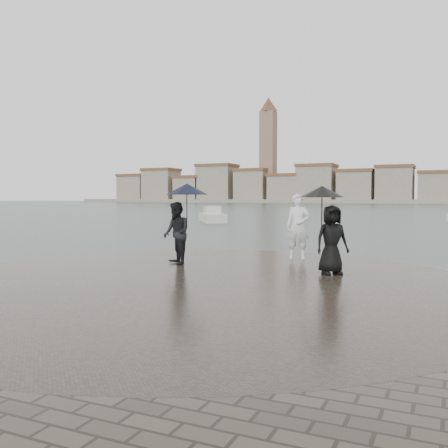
% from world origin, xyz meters
% --- Properties ---
extents(ground, '(400.00, 400.00, 0.00)m').
position_xyz_m(ground, '(0.00, 0.00, 0.00)').
color(ground, '#2B3835').
rests_on(ground, ground).
extents(kerb_ring, '(12.50, 12.50, 0.32)m').
position_xyz_m(kerb_ring, '(0.00, 3.50, 0.16)').
color(kerb_ring, gray).
rests_on(kerb_ring, ground).
extents(quay_tip, '(11.90, 11.90, 0.36)m').
position_xyz_m(quay_tip, '(0.00, 3.50, 0.18)').
color(quay_tip, '#2D261E').
rests_on(quay_tip, ground).
extents(statue, '(0.74, 0.59, 1.78)m').
position_xyz_m(statue, '(0.85, 7.80, 1.25)').
color(statue, white).
rests_on(statue, quay_tip).
extents(visitor_left, '(1.28, 1.12, 2.04)m').
position_xyz_m(visitor_left, '(-1.56, 5.50, 1.50)').
color(visitor_left, black).
rests_on(visitor_left, quay_tip).
extents(visitor_right, '(1.20, 1.03, 1.95)m').
position_xyz_m(visitor_right, '(2.22, 5.50, 1.47)').
color(visitor_right, black).
rests_on(visitor_right, quay_tip).
extents(far_skyline, '(260.00, 20.00, 37.00)m').
position_xyz_m(far_skyline, '(-6.29, 160.71, 5.61)').
color(far_skyline, gray).
rests_on(far_skyline, ground).
extents(boats, '(23.22, 17.21, 1.50)m').
position_xyz_m(boats, '(-3.67, 37.26, 0.38)').
color(boats, beige).
rests_on(boats, ground).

